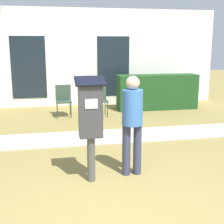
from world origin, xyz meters
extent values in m
plane|color=olive|center=(0.00, 0.00, 0.00)|extent=(40.00, 40.00, 0.00)
cube|color=#B7B2A8|center=(0.00, 3.42, 0.01)|extent=(12.00, 1.10, 0.02)
cube|color=white|center=(0.00, 7.41, 1.60)|extent=(10.00, 0.24, 3.20)
cube|color=#19232D|center=(-1.40, 7.28, 1.30)|extent=(1.10, 0.02, 2.00)
cube|color=#19232D|center=(1.40, 7.28, 1.30)|extent=(1.10, 0.02, 2.00)
cylinder|color=#4C4C4C|center=(-0.17, 1.21, 0.35)|extent=(0.12, 0.12, 0.70)
cube|color=#38383D|center=(-0.17, 1.21, 1.10)|extent=(0.34, 0.22, 0.80)
cube|color=silver|center=(-0.17, 1.10, 1.22)|extent=(0.18, 0.01, 0.14)
cube|color=black|center=(-0.17, 1.21, 1.53)|extent=(0.44, 0.31, 0.12)
cylinder|color=#333851|center=(0.41, 1.34, 0.41)|extent=(0.13, 0.13, 0.82)
cylinder|color=#333851|center=(0.59, 1.34, 0.41)|extent=(0.13, 0.13, 0.82)
cylinder|color=#386BB7|center=(0.50, 1.34, 1.09)|extent=(0.32, 0.32, 0.55)
sphere|color=#D8AD8C|center=(0.50, 1.34, 1.48)|extent=(0.21, 0.21, 0.21)
cylinder|color=#334738|center=(-0.57, 5.44, 0.21)|extent=(0.03, 0.03, 0.42)
cylinder|color=#334738|center=(-0.19, 5.44, 0.21)|extent=(0.03, 0.03, 0.42)
cylinder|color=#334738|center=(-0.57, 5.82, 0.21)|extent=(0.03, 0.03, 0.42)
cylinder|color=#334738|center=(-0.19, 5.82, 0.21)|extent=(0.03, 0.03, 0.42)
cube|color=#334738|center=(-0.38, 5.63, 0.44)|extent=(0.44, 0.44, 0.04)
cube|color=#334738|center=(-0.38, 5.83, 0.68)|extent=(0.44, 0.04, 0.44)
cylinder|color=#334738|center=(0.46, 5.35, 0.21)|extent=(0.03, 0.03, 0.42)
cylinder|color=#334738|center=(0.84, 5.35, 0.21)|extent=(0.03, 0.03, 0.42)
cylinder|color=#334738|center=(0.46, 5.73, 0.21)|extent=(0.03, 0.03, 0.42)
cylinder|color=#334738|center=(0.84, 5.73, 0.21)|extent=(0.03, 0.03, 0.42)
cube|color=#334738|center=(0.65, 5.54, 0.44)|extent=(0.44, 0.44, 0.04)
cube|color=#334738|center=(0.65, 5.74, 0.68)|extent=(0.44, 0.04, 0.44)
cube|color=#1E471E|center=(2.61, 6.18, 0.55)|extent=(2.55, 0.60, 1.10)
camera|label=1|loc=(-0.72, -3.20, 2.05)|focal=50.00mm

